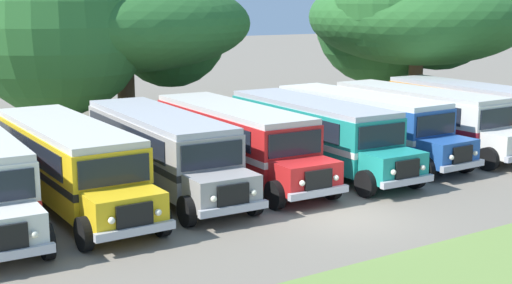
# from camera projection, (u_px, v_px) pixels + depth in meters

# --- Properties ---
(ground_plane) EXTENTS (220.00, 220.00, 0.00)m
(ground_plane) POSITION_uv_depth(u_px,v_px,m) (345.00, 218.00, 22.71)
(ground_plane) COLOR slate
(parked_bus_slot_2) EXTENTS (2.73, 10.85, 2.82)m
(parked_bus_slot_2) POSITION_uv_depth(u_px,v_px,m) (69.00, 159.00, 24.02)
(parked_bus_slot_2) COLOR yellow
(parked_bus_slot_2) RESTS_ON ground_plane
(parked_bus_slot_3) EXTENTS (3.03, 10.89, 2.82)m
(parked_bus_slot_3) POSITION_uv_depth(u_px,v_px,m) (161.00, 146.00, 26.22)
(parked_bus_slot_3) COLOR #9E9993
(parked_bus_slot_3) RESTS_ON ground_plane
(parked_bus_slot_4) EXTENTS (2.92, 10.87, 2.82)m
(parked_bus_slot_4) POSITION_uv_depth(u_px,v_px,m) (235.00, 137.00, 28.03)
(parked_bus_slot_4) COLOR red
(parked_bus_slot_4) RESTS_ON ground_plane
(parked_bus_slot_5) EXTENTS (2.94, 10.87, 2.82)m
(parked_bus_slot_5) POSITION_uv_depth(u_px,v_px,m) (314.00, 130.00, 29.51)
(parked_bus_slot_5) COLOR teal
(parked_bus_slot_5) RESTS_ON ground_plane
(parked_bus_slot_6) EXTENTS (2.93, 10.87, 2.82)m
(parked_bus_slot_6) POSITION_uv_depth(u_px,v_px,m) (363.00, 121.00, 31.71)
(parked_bus_slot_6) COLOR #23519E
(parked_bus_slot_6) RESTS_ON ground_plane
(parked_bus_slot_7) EXTENTS (2.91, 10.87, 2.82)m
(parked_bus_slot_7) POSITION_uv_depth(u_px,v_px,m) (421.00, 115.00, 33.37)
(parked_bus_slot_7) COLOR silver
(parked_bus_slot_7) RESTS_ON ground_plane
(parked_bus_slot_8) EXTENTS (3.07, 10.89, 2.82)m
(parked_bus_slot_8) POSITION_uv_depth(u_px,v_px,m) (470.00, 108.00, 35.60)
(parked_bus_slot_8) COLOR orange
(parked_bus_slot_8) RESTS_ON ground_plane
(broad_shade_tree) EXTENTS (16.03, 14.63, 10.38)m
(broad_shade_tree) POSITION_uv_depth(u_px,v_px,m) (106.00, 26.00, 38.33)
(broad_shade_tree) COLOR brown
(broad_shade_tree) RESTS_ON ground_plane
(secondary_tree) EXTENTS (14.30, 15.07, 10.67)m
(secondary_tree) POSITION_uv_depth(u_px,v_px,m) (410.00, 15.00, 44.83)
(secondary_tree) COLOR brown
(secondary_tree) RESTS_ON ground_plane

